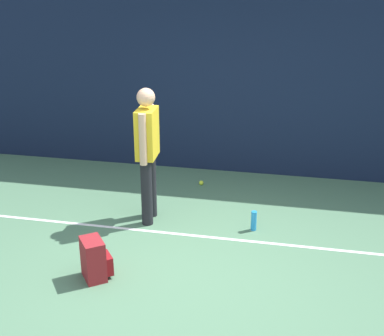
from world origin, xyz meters
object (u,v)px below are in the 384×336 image
(backpack, at_px, (95,260))
(tennis_ball_near_player, at_px, (201,183))
(water_bottle, at_px, (254,221))
(tennis_player, at_px, (147,148))

(backpack, xyz_separation_m, tennis_ball_near_player, (0.59, 2.66, -0.18))
(backpack, height_order, water_bottle, backpack)
(tennis_player, relative_size, tennis_ball_near_player, 25.76)
(tennis_player, xyz_separation_m, water_bottle, (1.33, -0.02, -0.84))
(tennis_ball_near_player, distance_m, water_bottle, 1.56)
(water_bottle, bearing_deg, tennis_player, 179.32)
(tennis_player, relative_size, backpack, 3.86)
(tennis_player, xyz_separation_m, backpack, (-0.17, -1.41, -0.76))
(tennis_player, distance_m, backpack, 1.60)
(tennis_player, bearing_deg, backpack, 169.52)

